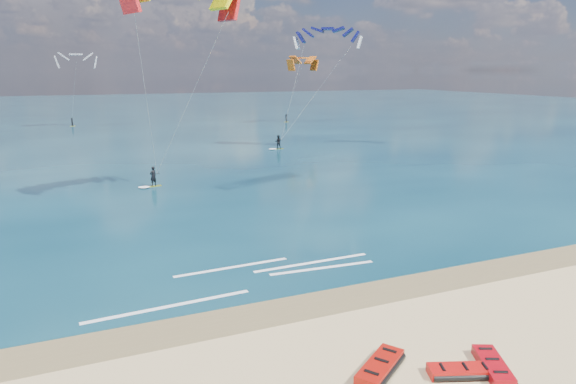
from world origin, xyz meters
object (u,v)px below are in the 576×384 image
object	(u,v)px
packed_kite_mid	(461,376)
kitesurfer_far	(305,81)
packed_kite_left	(380,372)
kitesurfer_main	(167,81)
packed_kite_right	(492,370)

from	to	relation	value
packed_kite_mid	kitesurfer_far	xyz separation A→B (m)	(15.26, 45.13, 8.19)
packed_kite_left	kitesurfer_far	size ratio (longest dim) A/B	0.16
packed_kite_left	packed_kite_mid	bearing A→B (deg)	-62.04
kitesurfer_far	packed_kite_left	bearing A→B (deg)	-91.90
packed_kite_mid	kitesurfer_main	size ratio (longest dim) A/B	0.13
packed_kite_right	kitesurfer_main	distance (m)	29.77
kitesurfer_far	packed_kite_right	bearing A→B (deg)	-87.47
packed_kite_mid	kitesurfer_main	distance (m)	29.46
packed_kite_right	kitesurfer_main	bearing A→B (deg)	34.66
packed_kite_mid	kitesurfer_main	bearing A→B (deg)	118.42
packed_kite_mid	kitesurfer_main	xyz separation A→B (m)	(-3.89, 27.89, 8.64)
packed_kite_right	kitesurfer_main	xyz separation A→B (m)	(-5.02, 28.04, 8.64)
packed_kite_mid	kitesurfer_far	bearing A→B (deg)	91.79
kitesurfer_main	kitesurfer_far	bearing A→B (deg)	34.59
packed_kite_right	packed_kite_mid	bearing A→B (deg)	106.77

